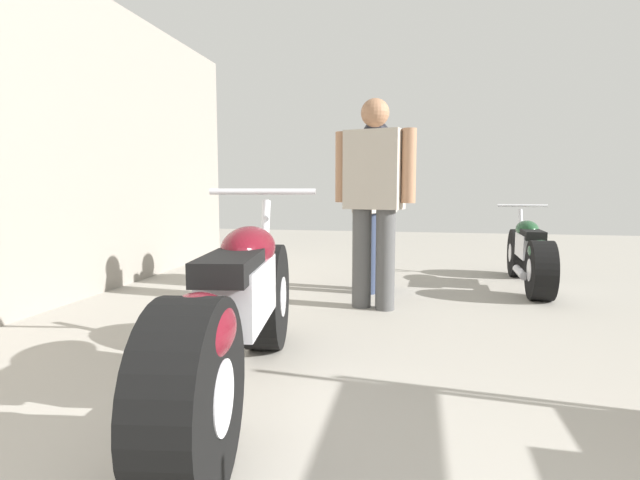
{
  "coord_description": "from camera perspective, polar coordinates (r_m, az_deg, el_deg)",
  "views": [
    {
      "loc": [
        0.12,
        0.04,
        1.02
      ],
      "look_at": [
        -0.57,
        3.51,
        0.65
      ],
      "focal_mm": 27.48,
      "sensor_mm": 36.0,
      "label": 1
    }
  ],
  "objects": [
    {
      "name": "motorcycle_black_naked",
      "position": [
        5.46,
        23.22,
        -1.54
      ],
      "size": [
        0.53,
        1.8,
        0.84
      ],
      "color": "black",
      "rests_on": "ground_plane"
    },
    {
      "name": "garage_partition_left",
      "position": [
        4.57,
        -31.35,
        10.44
      ],
      "size": [
        0.08,
        7.52,
        2.88
      ],
      "primitive_type": "cube",
      "color": "gray",
      "rests_on": "ground_plane"
    },
    {
      "name": "motorcycle_maroon_cruiser",
      "position": [
        2.37,
        -9.57,
        -8.55
      ],
      "size": [
        0.68,
        2.19,
        1.02
      ],
      "color": "black",
      "rests_on": "ground_plane"
    },
    {
      "name": "ground_plane",
      "position": [
        3.53,
        8.91,
        -10.85
      ],
      "size": [
        16.41,
        16.41,
        0.0
      ],
      "primitive_type": "plane",
      "color": "#9E998E"
    },
    {
      "name": "mechanic_with_helmet",
      "position": [
        4.8,
        6.44,
        5.74
      ],
      "size": [
        0.42,
        0.62,
        1.66
      ],
      "color": "#2D3851",
      "rests_on": "ground_plane"
    },
    {
      "name": "mechanic_in_blue",
      "position": [
        4.13,
        6.33,
        5.62
      ],
      "size": [
        0.71,
        0.36,
        1.75
      ],
      "color": "#4C4C4C",
      "rests_on": "ground_plane"
    }
  ]
}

